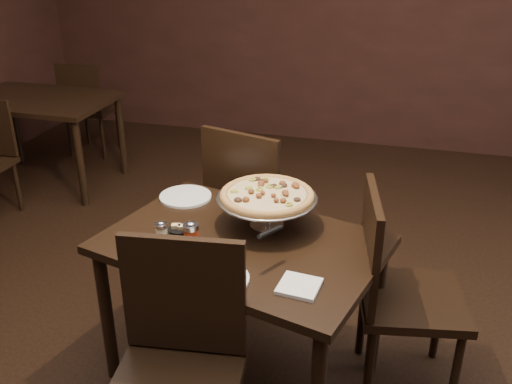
# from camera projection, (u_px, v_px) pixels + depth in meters

# --- Properties ---
(room) EXTENTS (6.04, 7.04, 2.84)m
(room) POSITION_uv_depth(u_px,v_px,m) (244.00, 96.00, 2.11)
(room) COLOR black
(room) RESTS_ON ground
(dining_table) EXTENTS (1.34, 1.06, 0.73)m
(dining_table) POSITION_uv_depth(u_px,v_px,m) (242.00, 260.00, 2.51)
(dining_table) COLOR black
(dining_table) RESTS_ON ground
(background_table) EXTENTS (1.16, 0.78, 0.73)m
(background_table) POSITION_uv_depth(u_px,v_px,m) (40.00, 109.00, 4.59)
(background_table) COLOR black
(background_table) RESTS_ON ground
(pizza_stand) EXTENTS (0.46, 0.46, 0.19)m
(pizza_stand) POSITION_uv_depth(u_px,v_px,m) (267.00, 196.00, 2.53)
(pizza_stand) COLOR silver
(pizza_stand) RESTS_ON dining_table
(parmesan_shaker) EXTENTS (0.05, 0.05, 0.09)m
(parmesan_shaker) POSITION_uv_depth(u_px,v_px,m) (161.00, 232.00, 2.45)
(parmesan_shaker) COLOR #F8EDC1
(parmesan_shaker) RESTS_ON dining_table
(pepper_flake_shaker) EXTENTS (0.07, 0.07, 0.12)m
(pepper_flake_shaker) POSITION_uv_depth(u_px,v_px,m) (191.00, 235.00, 2.41)
(pepper_flake_shaker) COLOR #9B2A0E
(pepper_flake_shaker) RESTS_ON dining_table
(packet_caddy) EXTENTS (0.10, 0.10, 0.08)m
(packet_caddy) POSITION_uv_depth(u_px,v_px,m) (180.00, 234.00, 2.46)
(packet_caddy) COLOR black
(packet_caddy) RESTS_ON dining_table
(napkin_stack) EXTENTS (0.16, 0.16, 0.02)m
(napkin_stack) POSITION_uv_depth(u_px,v_px,m) (299.00, 286.00, 2.15)
(napkin_stack) COLOR white
(napkin_stack) RESTS_ON dining_table
(plate_left) EXTENTS (0.26, 0.26, 0.01)m
(plate_left) POSITION_uv_depth(u_px,v_px,m) (185.00, 196.00, 2.86)
(plate_left) COLOR white
(plate_left) RESTS_ON dining_table
(plate_near) EXTENTS (0.26, 0.26, 0.01)m
(plate_near) POSITION_uv_depth(u_px,v_px,m) (215.00, 279.00, 2.19)
(plate_near) COLOR white
(plate_near) RESTS_ON dining_table
(serving_spatula) EXTENTS (0.16, 0.16, 0.02)m
(serving_spatula) POSITION_uv_depth(u_px,v_px,m) (270.00, 232.00, 2.24)
(serving_spatula) COLOR silver
(serving_spatula) RESTS_ON pizza_stand
(chair_far) EXTENTS (0.58, 0.58, 1.00)m
(chair_far) POSITION_uv_depth(u_px,v_px,m) (253.00, 203.00, 3.23)
(chair_far) COLOR black
(chair_far) RESTS_ON ground
(chair_near) EXTENTS (0.52, 0.52, 0.99)m
(chair_near) POSITION_uv_depth(u_px,v_px,m) (178.00, 364.00, 2.06)
(chair_near) COLOR black
(chair_near) RESTS_ON ground
(chair_side) EXTENTS (0.53, 0.53, 0.98)m
(chair_side) POSITION_uv_depth(u_px,v_px,m) (396.00, 286.00, 2.51)
(chair_side) COLOR black
(chair_side) RESTS_ON ground
(bg_chair_far) EXTENTS (0.43, 0.43, 0.87)m
(bg_chair_far) POSITION_uv_depth(u_px,v_px,m) (88.00, 105.00, 5.23)
(bg_chair_far) COLOR black
(bg_chair_far) RESTS_ON ground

